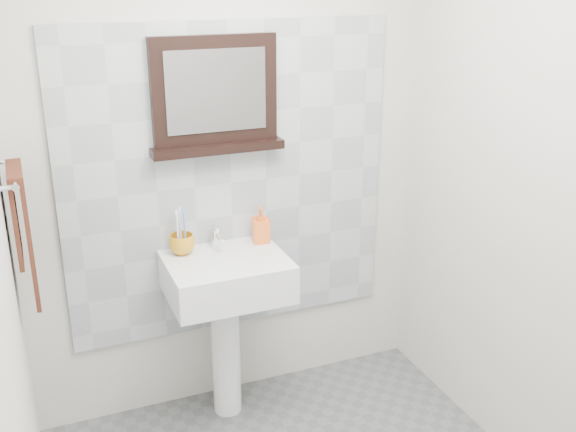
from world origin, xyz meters
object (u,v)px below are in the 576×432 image
object	(u,v)px
pedestal_sink	(227,294)
hand_towel	(23,224)
soap_dispenser	(261,225)
toothbrush_cup	(182,244)
framed_mirror	(215,98)

from	to	relation	value
pedestal_sink	hand_towel	size ratio (longest dim) A/B	1.75
pedestal_sink	soap_dispenser	bearing A→B (deg)	28.75
pedestal_sink	toothbrush_cup	size ratio (longest dim) A/B	8.02
hand_towel	framed_mirror	bearing A→B (deg)	15.40
soap_dispenser	framed_mirror	distance (m)	0.65
soap_dispenser	toothbrush_cup	bearing A→B (deg)	-172.21
toothbrush_cup	hand_towel	bearing A→B (deg)	-165.21
pedestal_sink	soap_dispenser	xyz separation A→B (m)	(0.22, 0.12, 0.27)
soap_dispenser	hand_towel	xyz separation A→B (m)	(-1.06, -0.17, 0.22)
toothbrush_cup	framed_mirror	size ratio (longest dim) A/B	0.19
toothbrush_cup	soap_dispenser	xyz separation A→B (m)	(0.39, -0.00, 0.04)
pedestal_sink	framed_mirror	distance (m)	0.91
toothbrush_cup	soap_dispenser	world-z (taller)	soap_dispenser
pedestal_sink	soap_dispenser	world-z (taller)	soap_dispenser
toothbrush_cup	framed_mirror	xyz separation A→B (m)	(0.20, 0.06, 0.66)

